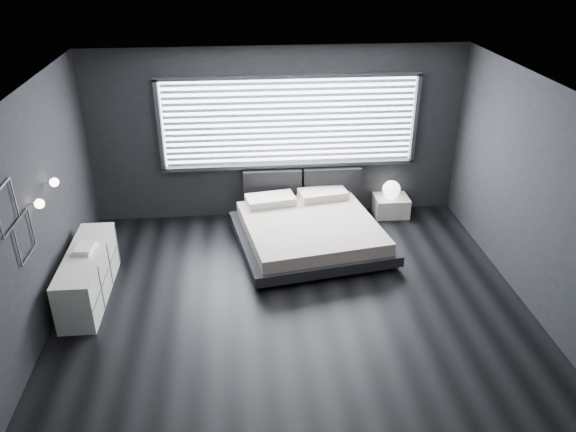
{
  "coord_description": "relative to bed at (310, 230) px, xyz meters",
  "views": [
    {
      "loc": [
        -0.62,
        -5.85,
        4.35
      ],
      "look_at": [
        0.0,
        0.85,
        0.9
      ],
      "focal_mm": 35.0,
      "sensor_mm": 36.0,
      "label": 1
    }
  ],
  "objects": [
    {
      "name": "headboard",
      "position": [
        0.01,
        1.05,
        0.31
      ],
      "size": [
        1.96,
        0.16,
        0.52
      ],
      "color": "black",
      "rests_on": "ground"
    },
    {
      "name": "window",
      "position": [
        -0.2,
        1.11,
        1.35
      ],
      "size": [
        4.14,
        0.09,
        1.52
      ],
      "color": "white",
      "rests_on": "ground"
    },
    {
      "name": "wall_art_lower",
      "position": [
        -3.37,
        -1.89,
        1.12
      ],
      "size": [
        0.01,
        0.48,
        0.48
      ],
      "color": "#47474C",
      "rests_on": "ground"
    },
    {
      "name": "orb_lamp",
      "position": [
        1.49,
        0.9,
        0.22
      ],
      "size": [
        0.3,
        0.3,
        0.3
      ],
      "primitive_type": "sphere",
      "color": "white",
      "rests_on": "nightstand"
    },
    {
      "name": "bed",
      "position": [
        0.0,
        0.0,
        0.0
      ],
      "size": [
        2.46,
        2.38,
        0.56
      ],
      "color": "black",
      "rests_on": "ground"
    },
    {
      "name": "room",
      "position": [
        -0.4,
        -1.59,
        1.14
      ],
      "size": [
        6.04,
        6.0,
        2.8
      ],
      "color": "black",
      "rests_on": "ground"
    },
    {
      "name": "wall_art_upper",
      "position": [
        -3.37,
        -2.14,
        1.59
      ],
      "size": [
        0.01,
        0.48,
        0.48
      ],
      "color": "#47474C",
      "rests_on": "ground"
    },
    {
      "name": "nightstand",
      "position": [
        1.51,
        0.91,
        -0.09
      ],
      "size": [
        0.57,
        0.48,
        0.33
      ],
      "primitive_type": "cube",
      "rotation": [
        0.0,
        0.0,
        -0.02
      ],
      "color": "silver",
      "rests_on": "ground"
    },
    {
      "name": "book_stack",
      "position": [
        -3.05,
        -1.0,
        0.44
      ],
      "size": [
        0.31,
        0.37,
        0.07
      ],
      "color": "white",
      "rests_on": "dresser"
    },
    {
      "name": "dresser",
      "position": [
        -3.05,
        -1.07,
        0.07
      ],
      "size": [
        0.47,
        1.66,
        0.66
      ],
      "color": "silver",
      "rests_on": "ground"
    },
    {
      "name": "sconce_far",
      "position": [
        -3.28,
        -0.94,
        1.34
      ],
      "size": [
        0.18,
        0.11,
        0.11
      ],
      "color": "silver",
      "rests_on": "ground"
    },
    {
      "name": "sconce_near",
      "position": [
        -3.28,
        -1.54,
        1.34
      ],
      "size": [
        0.18,
        0.11,
        0.11
      ],
      "color": "silver",
      "rests_on": "ground"
    }
  ]
}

